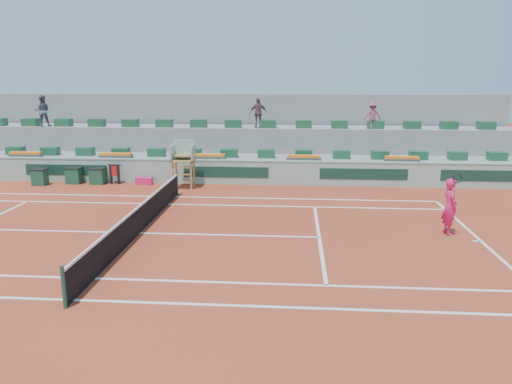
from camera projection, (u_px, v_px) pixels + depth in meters
The scene contains 20 objects.
ground at pixel (140, 233), 17.85m from camera, with size 90.00×90.00×0.00m, color maroon.
seating_tier_lower at pixel (196, 165), 28.10m from camera, with size 36.00×4.00×1.20m, color gray.
seating_tier_upper at pixel (201, 148), 29.50m from camera, with size 36.00×2.40×2.60m, color gray.
stadium_back_wall at pixel (206, 130), 30.84m from camera, with size 36.00×0.40×4.40m, color gray.
player_bag at pixel (144, 181), 25.77m from camera, with size 0.84×0.37×0.37m, color #EB1E68.
spectator_left at pixel (42, 111), 28.91m from camera, with size 0.87×0.68×1.80m, color #4E505B.
spectator_mid at pixel (258, 113), 28.16m from camera, with size 0.99×0.41×1.69m, color #684551.
spectator_right at pixel (372, 115), 27.55m from camera, with size 0.97×0.56×1.51m, color #964B54.
court_lines at pixel (140, 233), 17.85m from camera, with size 23.89×11.09×0.01m.
tennis_net at pixel (139, 219), 17.73m from camera, with size 0.10×11.97×1.10m.
advertising_hoarding at pixel (189, 171), 25.96m from camera, with size 36.00×0.34×1.26m.
umpire_chair at pixel (183, 157), 24.78m from camera, with size 1.10×0.90×2.40m.
seat_row_lower at pixel (193, 153), 27.04m from camera, with size 32.90×0.60×0.44m.
seat_row_upper at pixel (199, 123), 28.57m from camera, with size 32.90×0.60×0.44m.
flower_planters at pixel (162, 156), 26.40m from camera, with size 26.80×0.36×0.28m.
drink_cooler_a at pixel (98, 176), 25.85m from camera, with size 0.75×0.65×0.84m.
drink_cooler_b at pixel (74, 175), 25.97m from camera, with size 0.77×0.67×0.84m.
drink_cooler_c at pixel (40, 177), 25.58m from camera, with size 0.71×0.62×0.84m.
towel_rack at pixel (115, 173), 25.79m from camera, with size 0.67×0.11×1.03m.
tennis_player at pixel (450, 206), 17.55m from camera, with size 0.56×0.95×2.28m.
Camera 1 is at (5.45, -16.68, 5.51)m, focal length 35.00 mm.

